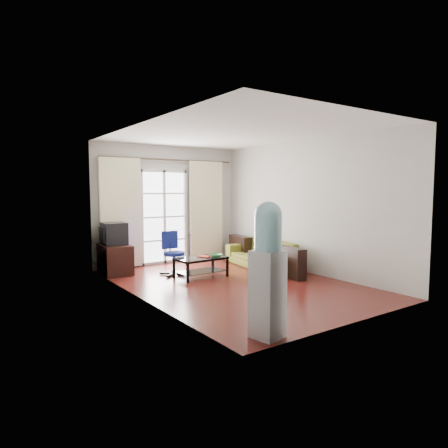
# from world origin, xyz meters

# --- Properties ---
(floor) EXTENTS (5.20, 5.20, 0.00)m
(floor) POSITION_xyz_m (0.00, 0.00, 0.00)
(floor) COLOR maroon
(floor) RESTS_ON ground
(ceiling) EXTENTS (5.20, 5.20, 0.00)m
(ceiling) POSITION_xyz_m (0.00, 0.00, 2.70)
(ceiling) COLOR white
(ceiling) RESTS_ON wall_back
(wall_back) EXTENTS (3.60, 0.02, 2.70)m
(wall_back) POSITION_xyz_m (0.00, 2.60, 1.35)
(wall_back) COLOR beige
(wall_back) RESTS_ON floor
(wall_front) EXTENTS (3.60, 0.02, 2.70)m
(wall_front) POSITION_xyz_m (0.00, -2.60, 1.35)
(wall_front) COLOR beige
(wall_front) RESTS_ON floor
(wall_left) EXTENTS (0.02, 5.20, 2.70)m
(wall_left) POSITION_xyz_m (-1.80, 0.00, 1.35)
(wall_left) COLOR beige
(wall_left) RESTS_ON floor
(wall_right) EXTENTS (0.02, 5.20, 2.70)m
(wall_right) POSITION_xyz_m (1.80, 0.00, 1.35)
(wall_right) COLOR beige
(wall_right) RESTS_ON floor
(french_door) EXTENTS (1.16, 0.06, 2.15)m
(french_door) POSITION_xyz_m (-0.15, 2.54, 1.07)
(french_door) COLOR white
(french_door) RESTS_ON wall_back
(curtain_rod) EXTENTS (3.30, 0.04, 0.04)m
(curtain_rod) POSITION_xyz_m (0.00, 2.50, 2.38)
(curtain_rod) COLOR #4C3F2D
(curtain_rod) RESTS_ON wall_back
(curtain_left) EXTENTS (0.90, 0.07, 2.35)m
(curtain_left) POSITION_xyz_m (-1.20, 2.48, 1.20)
(curtain_left) COLOR #FEFFCD
(curtain_left) RESTS_ON curtain_rod
(curtain_right) EXTENTS (0.90, 0.07, 2.35)m
(curtain_right) POSITION_xyz_m (0.95, 2.48, 1.20)
(curtain_right) COLOR #FEFFCD
(curtain_right) RESTS_ON curtain_rod
(radiator) EXTENTS (0.64, 0.12, 0.64)m
(radiator) POSITION_xyz_m (0.80, 2.50, 0.33)
(radiator) COLOR gray
(radiator) RESTS_ON floor
(sofa) EXTENTS (2.29, 1.42, 0.60)m
(sofa) POSITION_xyz_m (1.36, 0.83, 0.30)
(sofa) COLOR brown
(sofa) RESTS_ON floor
(coffee_table) EXTENTS (1.00, 0.60, 0.40)m
(coffee_table) POSITION_xyz_m (-0.24, 0.78, 0.25)
(coffee_table) COLOR silver
(coffee_table) RESTS_ON floor
(bowl) EXTENTS (0.27, 0.27, 0.06)m
(bowl) POSITION_xyz_m (0.00, 0.63, 0.43)
(bowl) COLOR green
(bowl) RESTS_ON coffee_table
(book) EXTENTS (0.38, 0.39, 0.02)m
(book) POSITION_xyz_m (-0.26, 0.72, 0.41)
(book) COLOR maroon
(book) RESTS_ON coffee_table
(remote) EXTENTS (0.18, 0.06, 0.02)m
(remote) POSITION_xyz_m (-0.07, 0.89, 0.41)
(remote) COLOR black
(remote) RESTS_ON coffee_table
(tv_stand) EXTENTS (0.58, 0.84, 0.59)m
(tv_stand) POSITION_xyz_m (-1.50, 2.05, 0.30)
(tv_stand) COLOR black
(tv_stand) RESTS_ON floor
(crt_tv) EXTENTS (0.51, 0.51, 0.45)m
(crt_tv) POSITION_xyz_m (-1.50, 2.13, 0.81)
(crt_tv) COLOR black
(crt_tv) RESTS_ON tv_stand
(task_chair) EXTENTS (0.61, 0.61, 0.87)m
(task_chair) POSITION_xyz_m (-0.57, 1.30, 0.26)
(task_chair) COLOR black
(task_chair) RESTS_ON floor
(water_cooler) EXTENTS (0.38, 0.38, 1.58)m
(water_cooler) POSITION_xyz_m (-1.25, -2.35, 0.83)
(water_cooler) COLOR silver
(water_cooler) RESTS_ON floor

